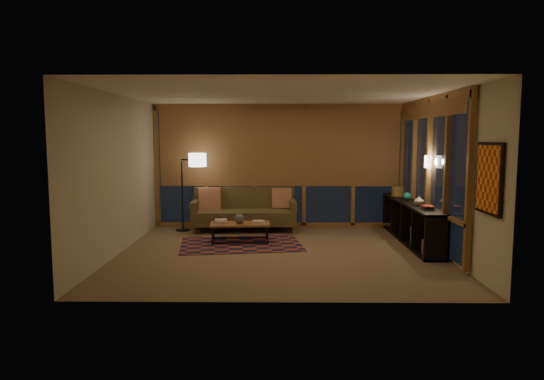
{
  "coord_description": "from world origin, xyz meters",
  "views": [
    {
      "loc": [
        -0.04,
        -8.16,
        1.98
      ],
      "look_at": [
        -0.14,
        0.12,
        1.08
      ],
      "focal_mm": 32.0,
      "sensor_mm": 36.0,
      "label": 1
    }
  ],
  "objects_px": {
    "coffee_table": "(240,233)",
    "floor_lamp": "(182,192)",
    "sofa": "(244,210)",
    "bookshelf": "(411,222)"
  },
  "relations": [
    {
      "from": "coffee_table",
      "to": "floor_lamp",
      "type": "relative_size",
      "value": 0.67
    },
    {
      "from": "floor_lamp",
      "to": "bookshelf",
      "type": "height_order",
      "value": "floor_lamp"
    },
    {
      "from": "coffee_table",
      "to": "bookshelf",
      "type": "bearing_deg",
      "value": -2.75
    },
    {
      "from": "floor_lamp",
      "to": "bookshelf",
      "type": "relative_size",
      "value": 0.54
    },
    {
      "from": "coffee_table",
      "to": "bookshelf",
      "type": "xyz_separation_m",
      "value": [
        3.23,
        0.09,
        0.2
      ]
    },
    {
      "from": "sofa",
      "to": "floor_lamp",
      "type": "xyz_separation_m",
      "value": [
        -1.31,
        0.01,
        0.39
      ]
    },
    {
      "from": "coffee_table",
      "to": "bookshelf",
      "type": "distance_m",
      "value": 3.24
    },
    {
      "from": "coffee_table",
      "to": "floor_lamp",
      "type": "xyz_separation_m",
      "value": [
        -1.32,
        1.17,
        0.65
      ]
    },
    {
      "from": "coffee_table",
      "to": "bookshelf",
      "type": "relative_size",
      "value": 0.36
    },
    {
      "from": "sofa",
      "to": "coffee_table",
      "type": "xyz_separation_m",
      "value": [
        0.0,
        -1.16,
        -0.26
      ]
    }
  ]
}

